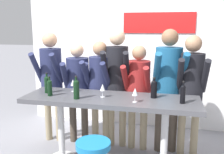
# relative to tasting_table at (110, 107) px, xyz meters

# --- Properties ---
(back_wall) EXTENTS (3.89, 0.12, 2.84)m
(back_wall) POSITION_rel_tasting_table_xyz_m (0.00, 1.56, 0.60)
(back_wall) COLOR white
(back_wall) RESTS_ON ground_plane
(tasting_table) EXTENTS (2.29, 0.68, 0.96)m
(tasting_table) POSITION_rel_tasting_table_xyz_m (0.00, 0.00, 0.00)
(tasting_table) COLOR #4C4C51
(tasting_table) RESTS_ON ground_plane
(person_far_left) EXTENTS (0.42, 0.55, 1.78)m
(person_far_left) POSITION_rel_tasting_table_xyz_m (-1.09, 0.53, 0.29)
(person_far_left) COLOR gray
(person_far_left) RESTS_ON ground_plane
(person_left) EXTENTS (0.48, 0.57, 1.61)m
(person_left) POSITION_rel_tasting_table_xyz_m (-0.66, 0.57, 0.18)
(person_left) COLOR #473D33
(person_left) RESTS_ON ground_plane
(person_center_left) EXTENTS (0.44, 0.54, 1.65)m
(person_center_left) POSITION_rel_tasting_table_xyz_m (-0.29, 0.55, 0.21)
(person_center_left) COLOR gray
(person_center_left) RESTS_ON ground_plane
(person_center) EXTENTS (0.43, 0.57, 1.83)m
(person_center) POSITION_rel_tasting_table_xyz_m (-0.03, 0.57, 0.33)
(person_center) COLOR gray
(person_center) RESTS_ON ground_plane
(person_center_right) EXTENTS (0.43, 0.53, 1.60)m
(person_center_right) POSITION_rel_tasting_table_xyz_m (0.30, 0.54, 0.17)
(person_center_right) COLOR gray
(person_center_right) RESTS_ON ground_plane
(person_right) EXTENTS (0.50, 0.62, 1.83)m
(person_right) POSITION_rel_tasting_table_xyz_m (0.73, 0.56, 0.32)
(person_right) COLOR #473D33
(person_right) RESTS_ON ground_plane
(person_far_right) EXTENTS (0.40, 0.52, 1.75)m
(person_far_right) POSITION_rel_tasting_table_xyz_m (1.04, 0.49, 0.28)
(person_far_right) COLOR gray
(person_far_right) RESTS_ON ground_plane
(wine_bottle_0) EXTENTS (0.06, 0.06, 0.27)m
(wine_bottle_0) POSITION_rel_tasting_table_xyz_m (0.90, -0.06, 0.26)
(wine_bottle_0) COLOR black
(wine_bottle_0) RESTS_ON tasting_table
(wine_bottle_1) EXTENTS (0.08, 0.08, 0.30)m
(wine_bottle_1) POSITION_rel_tasting_table_xyz_m (-0.41, -0.16, 0.28)
(wine_bottle_1) COLOR black
(wine_bottle_1) RESTS_ON tasting_table
(wine_bottle_2) EXTENTS (0.06, 0.06, 0.26)m
(wine_bottle_2) POSITION_rel_tasting_table_xyz_m (-0.80, -0.11, 0.26)
(wine_bottle_2) COLOR black
(wine_bottle_2) RESTS_ON tasting_table
(wine_bottle_3) EXTENTS (0.08, 0.08, 0.27)m
(wine_bottle_3) POSITION_rel_tasting_table_xyz_m (0.55, 0.10, 0.27)
(wine_bottle_3) COLOR black
(wine_bottle_3) RESTS_ON tasting_table
(wine_bottle_4) EXTENTS (0.07, 0.07, 0.28)m
(wine_bottle_4) POSITION_rel_tasting_table_xyz_m (-0.90, 0.03, 0.27)
(wine_bottle_4) COLOR black
(wine_bottle_4) RESTS_ON tasting_table
(wine_glass_0) EXTENTS (0.07, 0.07, 0.18)m
(wine_glass_0) POSITION_rel_tasting_table_xyz_m (0.34, -0.14, 0.26)
(wine_glass_0) COLOR silver
(wine_glass_0) RESTS_ON tasting_table
(wine_glass_1) EXTENTS (0.07, 0.07, 0.18)m
(wine_glass_1) POSITION_rel_tasting_table_xyz_m (-0.10, -0.01, 0.26)
(wine_glass_1) COLOR silver
(wine_glass_1) RESTS_ON tasting_table
(wine_glass_2) EXTENTS (0.07, 0.07, 0.18)m
(wine_glass_2) POSITION_rel_tasting_table_xyz_m (-0.58, 0.17, 0.26)
(wine_glass_2) COLOR silver
(wine_glass_2) RESTS_ON tasting_table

